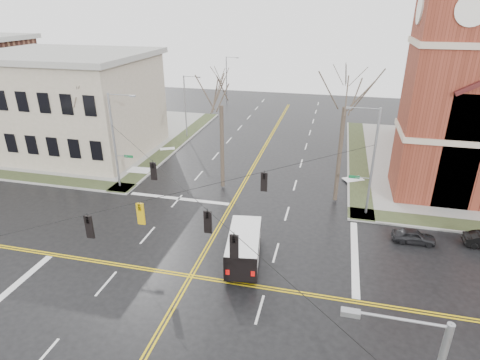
% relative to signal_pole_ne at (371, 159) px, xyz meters
% --- Properties ---
extents(ground, '(120.00, 120.00, 0.00)m').
position_rel_signal_pole_ne_xyz_m(ground, '(-11.32, -11.50, -4.95)').
color(ground, black).
rests_on(ground, ground).
extents(sidewalks, '(80.00, 80.00, 0.17)m').
position_rel_signal_pole_ne_xyz_m(sidewalks, '(-11.32, -11.50, -4.87)').
color(sidewalks, gray).
rests_on(sidewalks, ground).
extents(road_markings, '(100.00, 100.00, 0.01)m').
position_rel_signal_pole_ne_xyz_m(road_markings, '(-11.32, -11.50, -4.94)').
color(road_markings, gold).
rests_on(road_markings, ground).
extents(civic_building_a, '(18.00, 14.00, 11.00)m').
position_rel_signal_pole_ne_xyz_m(civic_building_a, '(-33.32, 8.50, 0.55)').
color(civic_building_a, gray).
rests_on(civic_building_a, ground).
extents(signal_pole_ne, '(2.75, 0.22, 9.00)m').
position_rel_signal_pole_ne_xyz_m(signal_pole_ne, '(0.00, 0.00, 0.00)').
color(signal_pole_ne, gray).
rests_on(signal_pole_ne, ground).
extents(signal_pole_nw, '(2.75, 0.22, 9.00)m').
position_rel_signal_pole_ne_xyz_m(signal_pole_nw, '(-22.64, 0.00, 0.00)').
color(signal_pole_nw, gray).
rests_on(signal_pole_nw, ground).
extents(span_wires, '(23.02, 23.02, 0.03)m').
position_rel_signal_pole_ne_xyz_m(span_wires, '(-11.32, -11.50, 1.25)').
color(span_wires, black).
rests_on(span_wires, ground).
extents(traffic_signals, '(8.21, 8.26, 1.30)m').
position_rel_signal_pole_ne_xyz_m(traffic_signals, '(-11.32, -12.17, 0.50)').
color(traffic_signals, black).
rests_on(traffic_signals, ground).
extents(streetlight_north_a, '(2.30, 0.20, 8.00)m').
position_rel_signal_pole_ne_xyz_m(streetlight_north_a, '(-21.97, 16.50, -0.48)').
color(streetlight_north_a, gray).
rests_on(streetlight_north_a, ground).
extents(streetlight_north_b, '(2.30, 0.20, 8.00)m').
position_rel_signal_pole_ne_xyz_m(streetlight_north_b, '(-21.97, 36.50, -0.48)').
color(streetlight_north_b, gray).
rests_on(streetlight_north_b, ground).
extents(cargo_van, '(2.89, 5.72, 2.08)m').
position_rel_signal_pole_ne_xyz_m(cargo_van, '(-8.36, -8.79, -3.72)').
color(cargo_van, white).
rests_on(cargo_van, ground).
extents(parked_car_a, '(3.10, 1.27, 1.05)m').
position_rel_signal_pole_ne_xyz_m(parked_car_a, '(3.42, -3.71, -4.42)').
color(parked_car_a, black).
rests_on(parked_car_a, ground).
extents(tree_nw_far, '(4.00, 4.00, 10.85)m').
position_rel_signal_pole_ne_xyz_m(tree_nw_far, '(-26.80, 2.64, 2.91)').
color(tree_nw_far, '#342A21').
rests_on(tree_nw_far, ground).
extents(tree_nw_near, '(4.00, 4.00, 11.81)m').
position_rel_signal_pole_ne_xyz_m(tree_nw_near, '(-13.09, 2.32, 3.60)').
color(tree_nw_near, '#342A21').
rests_on(tree_nw_near, ground).
extents(tree_ne, '(4.00, 4.00, 12.70)m').
position_rel_signal_pole_ne_xyz_m(tree_ne, '(-2.44, 1.88, 4.23)').
color(tree_ne, '#342A21').
rests_on(tree_ne, ground).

